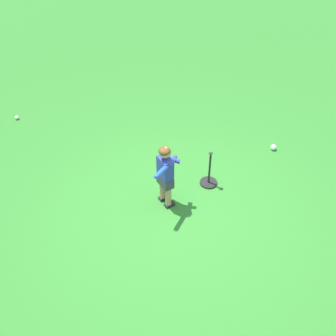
# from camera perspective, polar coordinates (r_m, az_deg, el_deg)

# --- Properties ---
(ground_plane) EXTENTS (40.00, 40.00, 0.00)m
(ground_plane) POSITION_cam_1_polar(r_m,az_deg,el_deg) (6.65, 1.03, -5.72)
(ground_plane) COLOR #2D7528
(child_batter) EXTENTS (0.36, 0.61, 1.08)m
(child_batter) POSITION_cam_1_polar(r_m,az_deg,el_deg) (6.33, -0.33, -0.44)
(child_batter) COLOR #232328
(child_batter) RESTS_ON ground
(play_ball_by_bucket) EXTENTS (0.10, 0.10, 0.10)m
(play_ball_by_bucket) POSITION_cam_1_polar(r_m,az_deg,el_deg) (7.95, 13.53, 2.63)
(play_ball_by_bucket) COLOR white
(play_ball_by_bucket) RESTS_ON ground
(play_ball_far_right) EXTENTS (0.08, 0.08, 0.08)m
(play_ball_far_right) POSITION_cam_1_polar(r_m,az_deg,el_deg) (8.99, -19.05, 6.21)
(play_ball_far_right) COLOR white
(play_ball_far_right) RESTS_ON ground
(batting_tee) EXTENTS (0.28, 0.28, 0.62)m
(batting_tee) POSITION_cam_1_polar(r_m,az_deg,el_deg) (7.06, 5.32, -1.37)
(batting_tee) COLOR black
(batting_tee) RESTS_ON ground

